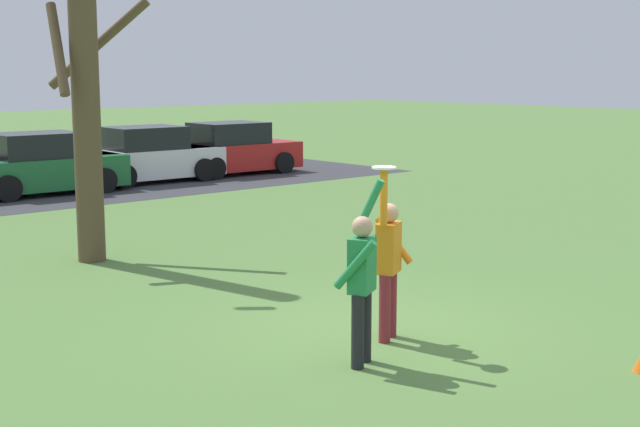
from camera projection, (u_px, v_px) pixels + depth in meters
ground_plane at (380, 332)px, 11.11m from camera, size 120.00×120.00×0.00m
person_catcher at (388, 259)px, 10.64m from camera, size 0.58×0.51×2.08m
person_defender at (362, 277)px, 9.71m from camera, size 0.64×0.60×2.04m
frisbee_disc at (384, 168)px, 10.26m from camera, size 0.28×0.28×0.02m
parked_car_green at (41, 166)px, 23.27m from camera, size 4.15×2.14×1.59m
parked_car_white at (148, 157)px, 25.75m from camera, size 4.15×2.14×1.59m
parked_car_red at (232, 150)px, 27.72m from camera, size 4.15×2.14×1.59m
bare_tree_tall at (83, 70)px, 14.73m from camera, size 2.32×2.30×6.77m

